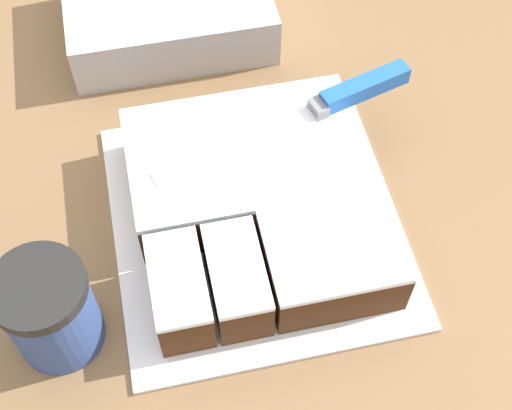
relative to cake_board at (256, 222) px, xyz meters
name	(u,v)px	position (x,y,z in m)	size (l,w,h in m)	color
countertop	(238,330)	(-0.02, 0.07, -0.46)	(1.40, 1.10, 0.92)	brown
cake_board	(256,222)	(0.00, 0.00, 0.00)	(0.33, 0.35, 0.01)	silver
cake	(257,203)	(0.00, 0.00, 0.04)	(0.27, 0.29, 0.07)	#472814
knife	(337,99)	(0.12, 0.10, 0.08)	(0.33, 0.11, 0.02)	silver
coffee_cup	(50,311)	(-0.23, -0.09, 0.06)	(0.10, 0.10, 0.12)	#334C8C
storage_box	(168,9)	(-0.05, 0.35, 0.03)	(0.28, 0.20, 0.07)	#B2B2B7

